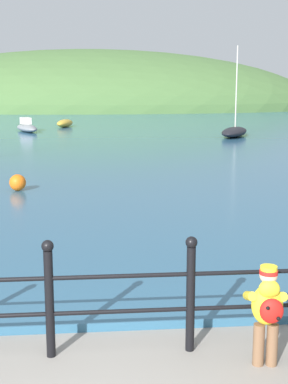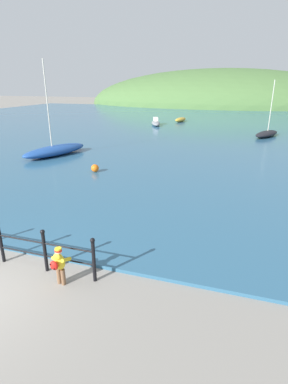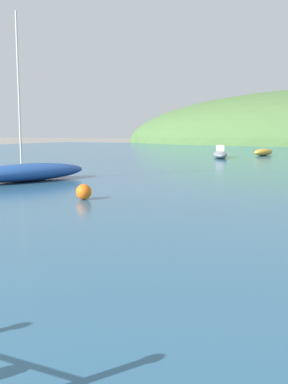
{
  "view_description": "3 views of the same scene",
  "coord_description": "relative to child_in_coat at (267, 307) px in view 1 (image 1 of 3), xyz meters",
  "views": [
    {
      "loc": [
        0.27,
        -3.53,
        2.63
      ],
      "look_at": [
        1.1,
        5.63,
        0.87
      ],
      "focal_mm": 50.0,
      "sensor_mm": 36.0,
      "label": 1
    },
    {
      "loc": [
        5.73,
        -4.15,
        4.68
      ],
      "look_at": [
        2.81,
        4.88,
        1.24
      ],
      "focal_mm": 28.0,
      "sensor_mm": 36.0,
      "label": 2
    },
    {
      "loc": [
        5.08,
        0.06,
        1.95
      ],
      "look_at": [
        2.16,
        5.96,
        1.05
      ],
      "focal_mm": 42.0,
      "sensor_mm": 36.0,
      "label": 3
    }
  ],
  "objects": [
    {
      "name": "child_in_coat",
      "position": [
        0.0,
        0.0,
        0.0
      ],
      "size": [
        0.41,
        0.55,
        1.0
      ],
      "color": "brown",
      "rests_on": "ground"
    },
    {
      "name": "iron_railing",
      "position": [
        -2.08,
        0.38,
        0.04
      ],
      "size": [
        5.75,
        0.12,
        1.21
      ],
      "color": "black",
      "rests_on": "ground"
    },
    {
      "name": "water",
      "position": [
        -1.87,
        30.88,
        -0.56
      ],
      "size": [
        80.0,
        60.0,
        0.1
      ],
      "primitive_type": "cube",
      "color": "#2D5B7A",
      "rests_on": "ground"
    },
    {
      "name": "boat_twin_mast",
      "position": [
        -3.7,
        33.16,
        -0.24
      ],
      "size": [
        1.42,
        2.74,
        0.53
      ],
      "color": "gold",
      "rests_on": "water"
    },
    {
      "name": "boat_nearest_quay",
      "position": [
        6.06,
        24.36,
        -0.22
      ],
      "size": [
        2.75,
        4.11,
        4.9
      ],
      "color": "black",
      "rests_on": "water"
    },
    {
      "name": "mooring_buoy",
      "position": [
        -3.6,
        9.01,
        -0.3
      ],
      "size": [
        0.42,
        0.42,
        0.42
      ],
      "primitive_type": "sphere",
      "color": "orange",
      "rests_on": "water"
    },
    {
      "name": "far_hillside",
      "position": [
        -1.87,
        69.67,
        -0.61
      ],
      "size": [
        62.88,
        34.58,
        15.98
      ],
      "color": "#476B38",
      "rests_on": "ground"
    },
    {
      "name": "boat_green_fishing",
      "position": [
        -5.82,
        29.08,
        -0.23
      ],
      "size": [
        2.13,
        3.8,
        0.86
      ],
      "color": "gray",
      "rests_on": "water"
    }
  ]
}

